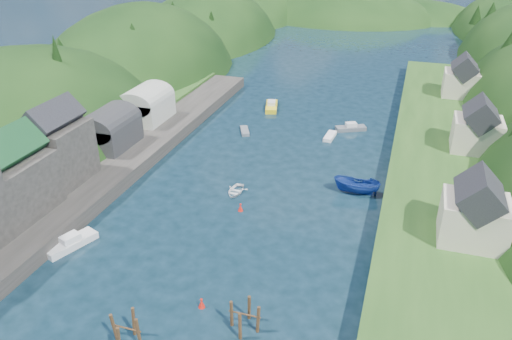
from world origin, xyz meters
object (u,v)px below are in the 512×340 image
(piling_cluster_far, at_px, (245,319))
(channel_buoy_near, at_px, (202,303))
(channel_buoy_far, at_px, (241,208))
(piling_cluster_near, at_px, (127,333))

(piling_cluster_far, bearing_deg, channel_buoy_near, 164.61)
(piling_cluster_far, height_order, channel_buoy_far, piling_cluster_far)
(piling_cluster_far, relative_size, channel_buoy_near, 3.14)
(piling_cluster_far, distance_m, channel_buoy_near, 5.22)
(piling_cluster_near, height_order, channel_buoy_far, piling_cluster_near)
(piling_cluster_near, bearing_deg, channel_buoy_far, 85.24)
(piling_cluster_near, bearing_deg, channel_buoy_near, 55.47)
(piling_cluster_near, height_order, channel_buoy_near, piling_cluster_near)
(piling_cluster_near, xyz_separation_m, channel_buoy_far, (2.07, 24.82, -0.85))
(channel_buoy_near, distance_m, channel_buoy_far, 18.52)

